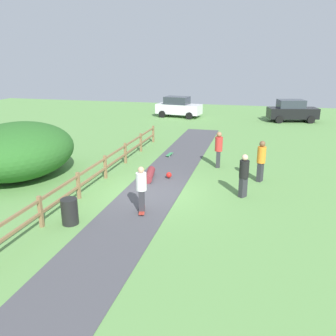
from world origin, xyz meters
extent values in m
plane|color=#60934C|center=(0.00, 0.00, 0.00)|extent=(60.00, 60.00, 0.00)
cube|color=#47474C|center=(0.00, 0.00, 0.01)|extent=(2.40, 28.00, 0.02)
cube|color=olive|center=(-2.60, -3.86, 0.55)|extent=(0.12, 0.12, 1.10)
cube|color=olive|center=(-2.60, -1.29, 0.55)|extent=(0.12, 0.12, 1.10)
cube|color=olive|center=(-2.60, 1.29, 0.55)|extent=(0.12, 0.12, 1.10)
cube|color=olive|center=(-2.60, 3.86, 0.55)|extent=(0.12, 0.12, 1.10)
cube|color=olive|center=(-2.60, 6.43, 0.55)|extent=(0.12, 0.12, 1.10)
cube|color=olive|center=(-2.60, 9.00, 0.55)|extent=(0.12, 0.12, 1.10)
cube|color=olive|center=(-2.60, 0.00, 0.50)|extent=(0.08, 18.00, 0.09)
cube|color=olive|center=(-2.60, 0.00, 0.95)|extent=(0.08, 18.00, 0.09)
ellipsoid|color=#286023|center=(-6.59, 0.53, 1.28)|extent=(4.78, 5.73, 2.56)
cylinder|color=black|center=(-1.80, -3.40, 0.45)|extent=(0.56, 0.56, 0.90)
cube|color=#B23326|center=(0.26, -1.93, 0.09)|extent=(0.41, 0.82, 0.02)
cylinder|color=silver|center=(0.11, -1.68, 0.05)|extent=(0.05, 0.07, 0.06)
cylinder|color=silver|center=(0.25, -1.64, 0.05)|extent=(0.05, 0.07, 0.06)
cylinder|color=silver|center=(0.26, -2.22, 0.05)|extent=(0.05, 0.07, 0.06)
cylinder|color=silver|center=(0.41, -2.18, 0.05)|extent=(0.05, 0.07, 0.06)
cube|color=#2D2D33|center=(0.26, -1.93, 0.49)|extent=(0.28, 0.36, 0.77)
cylinder|color=white|center=(0.26, -1.93, 1.19)|extent=(0.47, 0.47, 0.64)
sphere|color=tan|center=(0.26, -1.93, 1.63)|extent=(0.23, 0.23, 0.23)
cylinder|color=maroon|center=(-0.59, 1.74, 0.20)|extent=(0.65, 1.59, 0.36)
sphere|color=red|center=(0.29, 1.91, 0.20)|extent=(0.26, 0.26, 0.26)
cube|color=#338C4C|center=(-0.68, 5.87, 0.09)|extent=(0.26, 0.81, 0.02)
cylinder|color=silver|center=(-0.63, 5.59, 0.05)|extent=(0.03, 0.06, 0.06)
cylinder|color=silver|center=(-0.78, 5.60, 0.05)|extent=(0.03, 0.06, 0.06)
cylinder|color=silver|center=(-0.58, 6.14, 0.05)|extent=(0.03, 0.06, 0.06)
cylinder|color=silver|center=(-0.73, 6.16, 0.05)|extent=(0.03, 0.06, 0.06)
cube|color=#2D2D33|center=(2.28, 4.34, 0.43)|extent=(0.22, 0.33, 0.87)
cylinder|color=red|center=(2.28, 4.34, 1.23)|extent=(0.40, 0.40, 0.72)
sphere|color=#9E704C|center=(2.28, 4.34, 1.72)|extent=(0.26, 0.26, 0.26)
cube|color=#2D2D33|center=(3.72, 0.53, 0.42)|extent=(0.35, 0.38, 0.84)
cylinder|color=black|center=(3.72, 0.53, 1.18)|extent=(0.53, 0.53, 0.70)
sphere|color=beige|center=(3.72, 0.53, 1.66)|extent=(0.25, 0.25, 0.25)
cube|color=#2D2D33|center=(4.38, 2.66, 0.44)|extent=(0.31, 0.37, 0.88)
cylinder|color=orange|center=(4.38, 2.66, 1.25)|extent=(0.50, 0.50, 0.74)
sphere|color=brown|center=(4.38, 2.66, 1.76)|extent=(0.27, 0.27, 0.27)
cube|color=silver|center=(-3.28, 19.69, 0.77)|extent=(4.40, 2.27, 0.90)
cube|color=#2D333D|center=(-3.47, 19.72, 1.57)|extent=(2.40, 1.85, 0.70)
cylinder|color=black|center=(-1.82, 20.37, 0.32)|extent=(0.67, 0.33, 0.64)
cylinder|color=black|center=(-2.06, 18.63, 0.32)|extent=(0.67, 0.33, 0.64)
cylinder|color=black|center=(-4.49, 20.75, 0.32)|extent=(0.67, 0.33, 0.64)
cylinder|color=black|center=(-4.74, 19.01, 0.32)|extent=(0.67, 0.33, 0.64)
cube|color=black|center=(7.00, 19.69, 0.77)|extent=(4.48, 2.62, 0.90)
cube|color=#2D333D|center=(6.80, 19.64, 1.57)|extent=(2.50, 2.02, 0.70)
cylinder|color=black|center=(8.11, 20.86, 0.32)|extent=(0.68, 0.38, 0.64)
cylinder|color=black|center=(8.51, 19.14, 0.32)|extent=(0.68, 0.38, 0.64)
cylinder|color=black|center=(5.48, 20.24, 0.32)|extent=(0.68, 0.38, 0.64)
cylinder|color=black|center=(5.88, 18.52, 0.32)|extent=(0.68, 0.38, 0.64)
camera|label=1|loc=(4.12, -13.07, 5.37)|focal=37.59mm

